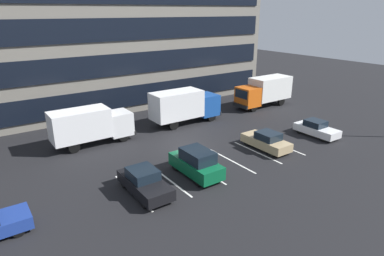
{
  "coord_description": "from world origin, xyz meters",
  "views": [
    {
      "loc": [
        -14.65,
        -22.01,
        11.08
      ],
      "look_at": [
        0.99,
        0.33,
        1.4
      ],
      "focal_mm": 31.15,
      "sensor_mm": 36.0,
      "label": 1
    }
  ],
  "objects_px": {
    "sedan_white": "(316,129)",
    "suv_forest": "(196,163)",
    "box_truck_orange": "(265,90)",
    "box_truck_blue": "(184,105)",
    "sedan_black": "(144,182)",
    "box_truck_white": "(91,125)",
    "sedan_tan": "(266,141)"
  },
  "relations": [
    {
      "from": "sedan_white",
      "to": "suv_forest",
      "type": "bearing_deg",
      "value": -179.92
    },
    {
      "from": "box_truck_orange",
      "to": "box_truck_blue",
      "type": "distance_m",
      "value": 11.55
    },
    {
      "from": "box_truck_orange",
      "to": "sedan_white",
      "type": "height_order",
      "value": "box_truck_orange"
    },
    {
      "from": "suv_forest",
      "to": "sedan_black",
      "type": "bearing_deg",
      "value": -178.87
    },
    {
      "from": "box_truck_orange",
      "to": "sedan_black",
      "type": "relative_size",
      "value": 1.66
    },
    {
      "from": "box_truck_blue",
      "to": "sedan_white",
      "type": "bearing_deg",
      "value": -51.4
    },
    {
      "from": "box_truck_orange",
      "to": "sedan_black",
      "type": "xyz_separation_m",
      "value": [
        -21.41,
        -10.06,
        -1.19
      ]
    },
    {
      "from": "suv_forest",
      "to": "box_truck_white",
      "type": "bearing_deg",
      "value": 112.34
    },
    {
      "from": "box_truck_orange",
      "to": "box_truck_white",
      "type": "height_order",
      "value": "box_truck_orange"
    },
    {
      "from": "suv_forest",
      "to": "sedan_black",
      "type": "relative_size",
      "value": 0.97
    },
    {
      "from": "box_truck_white",
      "to": "box_truck_orange",
      "type": "bearing_deg",
      "value": 0.23
    },
    {
      "from": "suv_forest",
      "to": "sedan_tan",
      "type": "relative_size",
      "value": 1.02
    },
    {
      "from": "box_truck_orange",
      "to": "sedan_black",
      "type": "distance_m",
      "value": 23.69
    },
    {
      "from": "box_truck_white",
      "to": "sedan_white",
      "type": "relative_size",
      "value": 1.72
    },
    {
      "from": "box_truck_orange",
      "to": "suv_forest",
      "type": "xyz_separation_m",
      "value": [
        -17.29,
        -9.98,
        -1.0
      ]
    },
    {
      "from": "box_truck_blue",
      "to": "sedan_tan",
      "type": "bearing_deg",
      "value": -79.13
    },
    {
      "from": "sedan_black",
      "to": "sedan_white",
      "type": "relative_size",
      "value": 1.1
    },
    {
      "from": "box_truck_orange",
      "to": "box_truck_blue",
      "type": "height_order",
      "value": "box_truck_blue"
    },
    {
      "from": "sedan_white",
      "to": "box_truck_orange",
      "type": "bearing_deg",
      "value": 70.43
    },
    {
      "from": "sedan_black",
      "to": "sedan_white",
      "type": "bearing_deg",
      "value": 0.32
    },
    {
      "from": "suv_forest",
      "to": "sedan_tan",
      "type": "bearing_deg",
      "value": 3.55
    },
    {
      "from": "sedan_black",
      "to": "sedan_white",
      "type": "xyz_separation_m",
      "value": [
        17.87,
        0.1,
        -0.07
      ]
    },
    {
      "from": "box_truck_white",
      "to": "suv_forest",
      "type": "height_order",
      "value": "box_truck_white"
    },
    {
      "from": "box_truck_white",
      "to": "sedan_tan",
      "type": "distance_m",
      "value": 15.02
    },
    {
      "from": "sedan_black",
      "to": "sedan_tan",
      "type": "relative_size",
      "value": 1.05
    },
    {
      "from": "suv_forest",
      "to": "sedan_tan",
      "type": "distance_m",
      "value": 7.6
    },
    {
      "from": "box_truck_orange",
      "to": "box_truck_white",
      "type": "distance_m",
      "value": 21.36
    },
    {
      "from": "box_truck_orange",
      "to": "sedan_white",
      "type": "distance_m",
      "value": 10.64
    },
    {
      "from": "box_truck_white",
      "to": "sedan_tan",
      "type": "relative_size",
      "value": 1.63
    },
    {
      "from": "sedan_black",
      "to": "box_truck_blue",
      "type": "bearing_deg",
      "value": 45.8
    },
    {
      "from": "box_truck_blue",
      "to": "sedan_white",
      "type": "relative_size",
      "value": 1.84
    },
    {
      "from": "suv_forest",
      "to": "box_truck_blue",
      "type": "bearing_deg",
      "value": 60.3
    }
  ]
}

